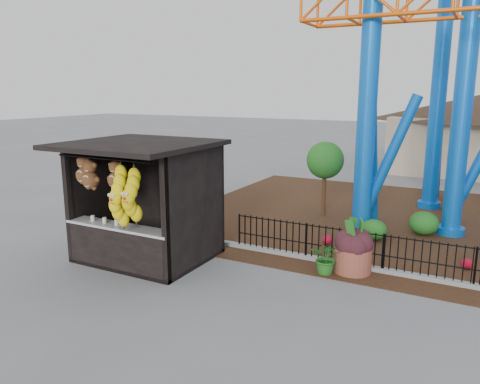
% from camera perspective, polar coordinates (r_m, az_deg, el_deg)
% --- Properties ---
extents(ground, '(120.00, 120.00, 0.00)m').
position_cam_1_polar(ground, '(10.45, -2.08, -12.57)').
color(ground, slate).
rests_on(ground, ground).
extents(mulch_bed, '(18.00, 12.00, 0.02)m').
position_cam_1_polar(mulch_bed, '(16.79, 24.41, -3.96)').
color(mulch_bed, '#331E11').
rests_on(mulch_bed, ground).
extents(curb, '(18.00, 0.18, 0.12)m').
position_cam_1_polar(curb, '(12.02, 22.70, -9.83)').
color(curb, gray).
rests_on(curb, ground).
extents(prize_booth, '(3.50, 3.40, 3.12)m').
position_cam_1_polar(prize_booth, '(12.30, -12.08, -1.48)').
color(prize_booth, black).
rests_on(prize_booth, ground).
extents(picket_fence, '(12.20, 0.06, 1.00)m').
position_cam_1_polar(picket_fence, '(11.85, 27.24, -8.31)').
color(picket_fence, black).
rests_on(picket_fence, ground).
extents(terracotta_planter, '(1.09, 1.09, 0.64)m').
position_cam_1_polar(terracotta_planter, '(11.93, 13.57, -8.04)').
color(terracotta_planter, brown).
rests_on(terracotta_planter, ground).
extents(planter_foliage, '(0.70, 0.70, 0.64)m').
position_cam_1_polar(planter_foliage, '(11.72, 13.73, -5.11)').
color(planter_foliage, '#33141A').
rests_on(planter_foliage, terracotta_planter).
extents(potted_plant, '(0.78, 0.69, 0.81)m').
position_cam_1_polar(potted_plant, '(11.65, 10.57, -7.92)').
color(potted_plant, '#21581A').
rests_on(potted_plant, ground).
extents(landscaping, '(8.66, 3.15, 0.72)m').
position_cam_1_polar(landscaping, '(14.60, 25.40, -5.15)').
color(landscaping, '#1D5A1A').
rests_on(landscaping, mulch_bed).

